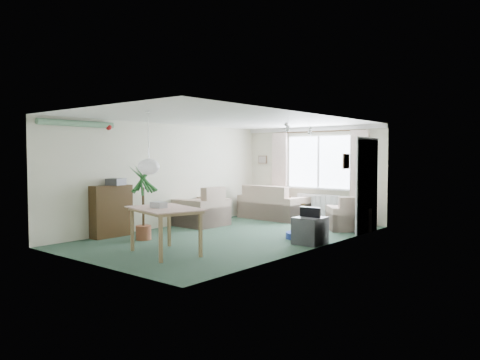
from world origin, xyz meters
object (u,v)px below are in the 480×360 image
Objects in this scene: tv_cube at (310,230)px; bookshelf at (111,211)px; houseplant at (143,202)px; dining_table at (165,231)px; armchair_corner at (348,213)px; pet_bed at (301,235)px; armchair_left at (201,206)px; sofa at (274,202)px; coffee_table at (286,211)px.

bookshelf is at bearing -152.49° from tv_cube.
houseplant is 1.24× the size of dining_table.
armchair_corner reaches higher than tv_cube.
bookshelf is at bearing -143.42° from pet_bed.
pet_bed is at bearing 91.12° from armchair_left.
armchair_corner is 1.66m from pet_bed.
coffee_table is at bearing -176.88° from sofa.
armchair_left reaches higher than sofa.
bookshelf is 4.04m from tv_cube.
sofa reaches higher than pet_bed.
houseplant is (-2.54, -3.72, 0.38)m from armchair_corner.
armchair_corner is 0.70× the size of dining_table.
bookshelf reaches higher than pet_bed.
armchair_left is 3.23m from dining_table.
armchair_corner is at bearing 95.40° from tv_cube.
coffee_table is at bearing 82.09° from houseplant.
sofa is 2.07× the size of armchair_corner.
dining_table reaches higher than pet_bed.
coffee_table is 0.83× the size of dining_table.
coffee_table is 4.83m from dining_table.
houseplant is 2.44× the size of pet_bed.
houseplant is 2.72× the size of tv_cube.
sofa is at bearing 163.84° from armchair_left.
tv_cube reaches higher than coffee_table.
coffee_table reaches higher than pet_bed.
tv_cube is 0.61m from pet_bed.
coffee_table is 1.64× the size of pet_bed.
dining_table reaches higher than coffee_table.
armchair_corner is 0.82× the size of armchair_left.
bookshelf is at bearing 9.52° from armchair_corner.
bookshelf is (-3.32, -3.92, 0.15)m from armchair_corner.
houseplant reaches higher than armchair_left.
pet_bed is at bearing -49.45° from coffee_table.
houseplant reaches higher than bookshelf.
tv_cube is (0.22, -2.00, -0.13)m from armchair_corner.
bookshelf is 3.90m from pet_bed.
armchair_left is at bearing -11.41° from armchair_corner.
tv_cube is at bearing 56.15° from armchair_corner.
sofa is 2.17m from armchair_left.
houseplant reaches higher than dining_table.
armchair_corner and dining_table have the same top height.
houseplant reaches higher than armchair_corner.
sofa is at bearing 78.56° from bookshelf.
bookshelf reaches higher than coffee_table.
armchair_left is 1.68× the size of pet_bed.
tv_cube is (2.77, 1.72, -0.50)m from houseplant.
pet_bed is (3.11, 2.31, -0.47)m from bookshelf.
sofa reaches higher than dining_table.
sofa is at bearing 180.00° from coffee_table.
coffee_table is at bearing -52.80° from armchair_corner.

